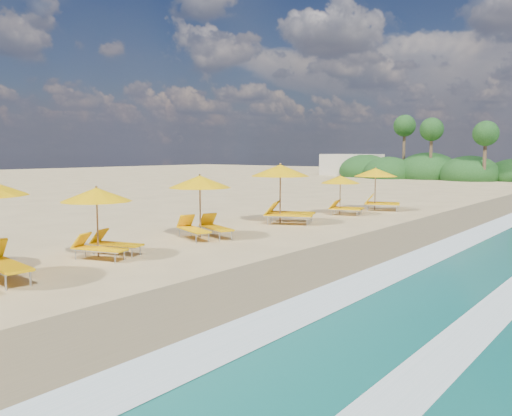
# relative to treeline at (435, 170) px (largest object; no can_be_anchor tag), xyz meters

# --- Properties ---
(ground) EXTENTS (160.00, 160.00, 0.00)m
(ground) POSITION_rel_treeline_xyz_m (9.94, -45.51, -1.00)
(ground) COLOR tan
(ground) RESTS_ON ground
(wet_sand) EXTENTS (4.00, 160.00, 0.01)m
(wet_sand) POSITION_rel_treeline_xyz_m (13.94, -45.51, -0.99)
(wet_sand) COLOR olive
(wet_sand) RESTS_ON ground
(surf_foam) EXTENTS (4.00, 160.00, 0.01)m
(surf_foam) POSITION_rel_treeline_xyz_m (16.64, -45.51, -0.97)
(surf_foam) COLOR white
(surf_foam) RESTS_ON ground
(station_2) EXTENTS (2.70, 2.63, 2.13)m
(station_2) POSITION_rel_treeline_xyz_m (7.91, -50.28, 0.20)
(station_2) COLOR olive
(station_2) RESTS_ON ground
(station_3) EXTENTS (3.00, 2.95, 2.33)m
(station_3) POSITION_rel_treeline_xyz_m (7.79, -45.95, 0.31)
(station_3) COLOR olive
(station_3) RESTS_ON ground
(station_4) EXTENTS (3.47, 3.46, 2.64)m
(station_4) POSITION_rel_treeline_xyz_m (7.86, -40.89, 0.48)
(station_4) COLOR olive
(station_4) RESTS_ON ground
(station_5) EXTENTS (2.51, 2.44, 1.99)m
(station_5) POSITION_rel_treeline_xyz_m (8.32, -36.52, 0.12)
(station_5) COLOR olive
(station_5) RESTS_ON ground
(station_6) EXTENTS (3.02, 2.98, 2.32)m
(station_6) POSITION_rel_treeline_xyz_m (8.83, -33.59, 0.30)
(station_6) COLOR olive
(station_6) RESTS_ON ground
(treeline) EXTENTS (25.80, 8.80, 9.74)m
(treeline) POSITION_rel_treeline_xyz_m (0.00, 0.00, 0.00)
(treeline) COLOR #163D14
(treeline) RESTS_ON ground
(beach_building) EXTENTS (7.00, 5.00, 2.80)m
(beach_building) POSITION_rel_treeline_xyz_m (-12.06, 2.49, 0.40)
(beach_building) COLOR beige
(beach_building) RESTS_ON ground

